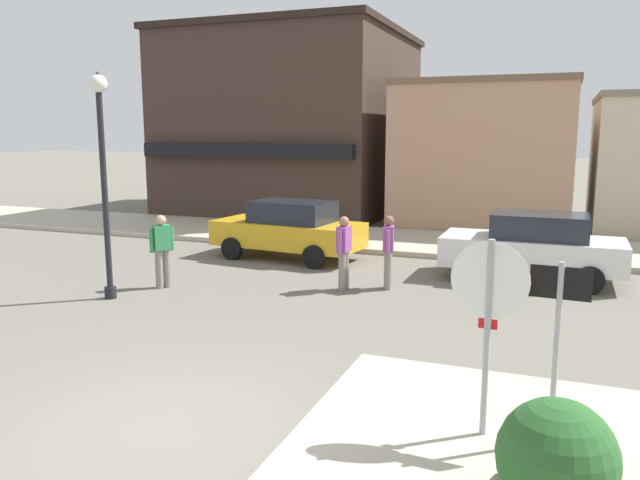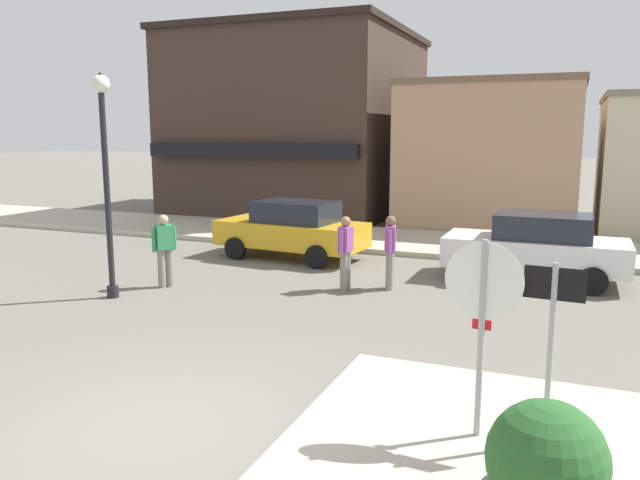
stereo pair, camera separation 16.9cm
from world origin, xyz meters
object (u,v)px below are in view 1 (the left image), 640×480
one_way_sign (557,335)px  parked_car_nearest (289,229)px  lamp_post (102,154)px  pedestrian_kerb_side (344,251)px  planter (555,476)px  pedestrian_crossing_far (162,249)px  pedestrian_crossing_near (388,250)px  stop_sign (488,312)px  parked_car_second (533,246)px

one_way_sign → parked_car_nearest: 10.93m
lamp_post → pedestrian_kerb_side: (4.26, 2.38, -2.09)m
pedestrian_kerb_side → lamp_post: bearing=-150.8°
planter → pedestrian_crossing_far: (-8.14, 6.04, 0.31)m
lamp_post → pedestrian_crossing_near: (5.12, 2.83, -2.09)m
one_way_sign → pedestrian_crossing_near: 7.18m
pedestrian_crossing_far → pedestrian_kerb_side: bearing=18.1°
stop_sign → one_way_sign: size_ratio=1.10×
stop_sign → one_way_sign: 0.72m
planter → pedestrian_kerb_side: (-4.37, 7.27, 0.31)m
planter → pedestrian_crossing_far: size_ratio=0.76×
parked_car_nearest → pedestrian_crossing_near: 4.04m
one_way_sign → parked_car_nearest: (-6.81, 8.54, -0.52)m
parked_car_nearest → pedestrian_crossing_far: 4.15m
planter → pedestrian_crossing_far: pedestrian_crossing_far is taller
parked_car_second → parked_car_nearest: bearing=177.2°
parked_car_second → pedestrian_crossing_near: (-2.90, -1.95, 0.06)m
parked_car_second → pedestrian_kerb_side: (-3.76, -2.40, 0.06)m
one_way_sign → parked_car_nearest: size_ratio=0.51×
one_way_sign → pedestrian_crossing_far: one_way_sign is taller
one_way_sign → stop_sign: bearing=-174.3°
one_way_sign → parked_car_second: bearing=93.9°
pedestrian_kerb_side → pedestrian_crossing_near: bearing=27.4°
lamp_post → pedestrian_crossing_near: size_ratio=2.82×
pedestrian_crossing_far → lamp_post: bearing=-113.2°
stop_sign → lamp_post: (-7.89, 3.51, 1.44)m
lamp_post → parked_car_nearest: bearing=70.8°
pedestrian_crossing_near → pedestrian_crossing_far: same height
stop_sign → pedestrian_crossing_near: 6.95m
one_way_sign → lamp_post: 9.39m
parked_car_nearest → pedestrian_crossing_far: size_ratio=2.58×
pedestrian_crossing_near → one_way_sign: bearing=-61.1°
one_way_sign → parked_car_second: (-0.56, 8.23, -0.52)m
parked_car_nearest → pedestrian_kerb_side: bearing=-47.4°
lamp_post → parked_car_second: 9.58m
stop_sign → parked_car_nearest: 10.58m
planter → pedestrian_kerb_side: pedestrian_kerb_side is taller
lamp_post → parked_car_nearest: (1.77, 5.09, -2.15)m
lamp_post → parked_car_nearest: lamp_post is taller
one_way_sign → planter: size_ratio=1.71×
parked_car_second → pedestrian_crossing_far: pedestrian_crossing_far is taller
one_way_sign → parked_car_second: one_way_sign is taller
one_way_sign → lamp_post: (-8.58, 3.45, 1.63)m
stop_sign → pedestrian_crossing_far: (-7.40, 4.66, -0.65)m
stop_sign → planter: size_ratio=1.88×
planter → parked_car_nearest: size_ratio=0.29×
one_way_sign → lamp_post: bearing=158.1°
planter → one_way_sign: bearing=91.9°
pedestrian_crossing_far → pedestrian_kerb_side: same height
stop_sign → parked_car_second: stop_sign is taller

